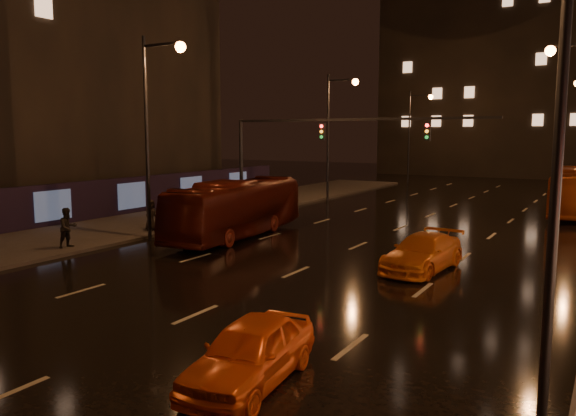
{
  "coord_description": "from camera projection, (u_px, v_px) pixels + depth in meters",
  "views": [
    {
      "loc": [
        10.48,
        -8.42,
        5.28
      ],
      "look_at": [
        -0.28,
        9.87,
        2.5
      ],
      "focal_mm": 35.0,
      "sensor_mm": 36.0,
      "label": 1
    }
  ],
  "objects": [
    {
      "name": "ground",
      "position": [
        388.0,
        233.0,
        30.24
      ],
      "size": [
        140.0,
        140.0,
        0.0
      ],
      "primitive_type": "plane",
      "color": "black",
      "rests_on": "ground"
    },
    {
      "name": "sidewalk_left",
      "position": [
        138.0,
        224.0,
        32.75
      ],
      "size": [
        7.0,
        70.0,
        0.15
      ],
      "primitive_type": "cube",
      "color": "#38332D",
      "rests_on": "ground"
    },
    {
      "name": "building_distant",
      "position": [
        568.0,
        33.0,
        70.34
      ],
      "size": [
        44.0,
        16.0,
        36.0
      ],
      "primitive_type": "cube",
      "color": "black",
      "rests_on": "ground"
    },
    {
      "name": "hoarding_left",
      "position": [
        51.0,
        206.0,
        31.89
      ],
      "size": [
        0.3,
        46.0,
        2.5
      ],
      "primitive_type": "cube",
      "color": "black",
      "rests_on": "ground"
    },
    {
      "name": "traffic_signal",
      "position": [
        306.0,
        144.0,
        32.17
      ],
      "size": [
        15.31,
        0.32,
        6.2
      ],
      "color": "black",
      "rests_on": "ground"
    },
    {
      "name": "streetlight_right",
      "position": [
        519.0,
        66.0,
        9.54
      ],
      "size": [
        2.64,
        0.5,
        10.0
      ],
      "color": "black",
      "rests_on": "ground"
    },
    {
      "name": "bus_red",
      "position": [
        237.0,
        208.0,
        29.21
      ],
      "size": [
        3.56,
        10.77,
        2.94
      ],
      "primitive_type": "imported",
      "rotation": [
        0.0,
        0.0,
        0.1
      ],
      "color": "#4C130A",
      "rests_on": "ground"
    },
    {
      "name": "bus_curb",
      "position": [
        574.0,
        191.0,
        37.18
      ],
      "size": [
        3.08,
        11.27,
        3.11
      ],
      "primitive_type": "imported",
      "rotation": [
        0.0,
        0.0,
        0.04
      ],
      "color": "maroon",
      "rests_on": "ground"
    },
    {
      "name": "taxi_near",
      "position": [
        250.0,
        352.0,
        11.91
      ],
      "size": [
        2.08,
        4.23,
        1.39
      ],
      "primitive_type": "imported",
      "rotation": [
        0.0,
        0.0,
        0.11
      ],
      "color": "orange",
      "rests_on": "ground"
    },
    {
      "name": "taxi_far",
      "position": [
        423.0,
        253.0,
        21.93
      ],
      "size": [
        2.43,
        4.97,
        1.39
      ],
      "primitive_type": "imported",
      "rotation": [
        0.0,
        0.0,
        -0.1
      ],
      "color": "orange",
      "rests_on": "ground"
    },
    {
      "name": "pedestrian_b",
      "position": [
        68.0,
        228.0,
        25.59
      ],
      "size": [
        0.73,
        0.92,
        1.83
      ],
      "primitive_type": "imported",
      "rotation": [
        0.0,
        0.0,
        1.52
      ],
      "color": "black",
      "rests_on": "sidewalk_left"
    },
    {
      "name": "pedestrian_c",
      "position": [
        151.0,
        215.0,
        30.11
      ],
      "size": [
        0.66,
        0.89,
        1.68
      ],
      "primitive_type": "imported",
      "rotation": [
        0.0,
        0.0,
        1.73
      ],
      "color": "black",
      "rests_on": "sidewalk_left"
    }
  ]
}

